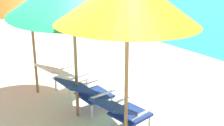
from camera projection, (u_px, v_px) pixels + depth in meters
name	position (u px, v px, depth m)	size (l,w,h in m)	color
ground_plane	(216.00, 58.00, 8.32)	(40.00, 40.00, 0.00)	beige
lounge_chair_left	(63.00, 75.00, 6.33)	(0.60, 0.91, 0.68)	silver
lounge_chair_center	(86.00, 91.00, 5.69)	(0.59, 0.91, 0.68)	navy
lounge_chair_right	(122.00, 111.00, 5.06)	(0.58, 0.90, 0.68)	navy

